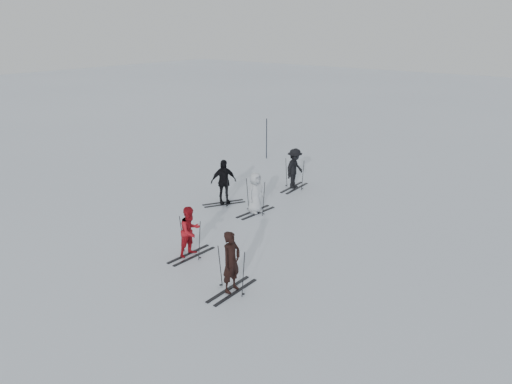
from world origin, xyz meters
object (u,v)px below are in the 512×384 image
Objects in this scene: skier_near_dark at (231,263)px; skier_uphill_left at (223,182)px; skier_red at (190,232)px; skier_uphill_far at (295,169)px; piste_marker at (267,139)px; skier_grey at (256,193)px.

skier_uphill_left is (-4.73, 4.97, 0.04)m from skier_near_dark.
skier_near_dark is 1.08× the size of skier_red.
skier_uphill_far is 0.82× the size of piste_marker.
piste_marker reaches higher than skier_near_dark.
skier_uphill_far reaches higher than skier_grey.
skier_uphill_far reaches higher than skier_near_dark.
skier_red is 1.02× the size of skier_grey.
skier_red is 0.91× the size of skier_uphill_far.
skier_uphill_left is (-2.32, 4.11, 0.10)m from skier_red.
skier_near_dark is 13.87m from piste_marker.
skier_uphill_left is at bearing 30.99° from skier_red.
skier_uphill_left reaches higher than skier_grey.
skier_near_dark is at bearing -107.98° from skier_red.
skier_near_dark is 1.10× the size of skier_grey.
skier_near_dark is 0.95× the size of skier_uphill_left.
skier_uphill_far reaches higher than skier_red.
skier_near_dark is 9.09m from skier_uphill_far.
skier_uphill_far is (-3.63, 8.34, 0.02)m from skier_near_dark.
skier_red is 4.19m from skier_grey.
skier_grey is at bearing -175.57° from skier_uphill_far.
skier_uphill_left is at bearing -66.41° from piste_marker.
skier_grey is 0.87× the size of skier_uphill_left.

